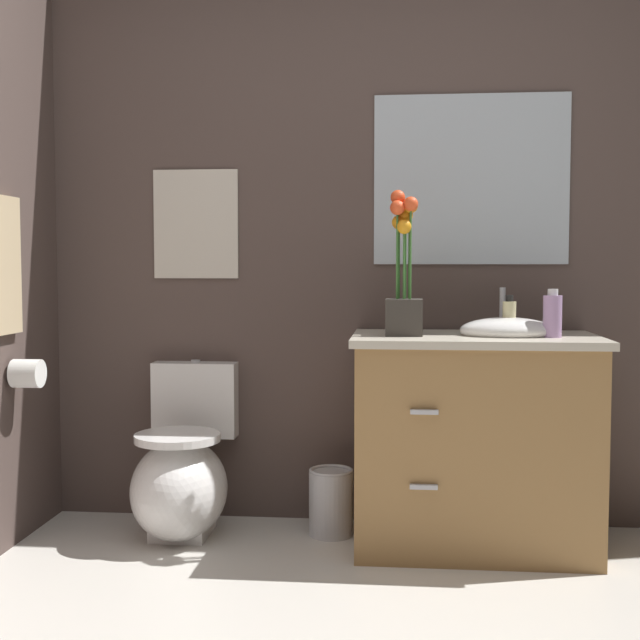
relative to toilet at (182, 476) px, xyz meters
The scene contains 11 objects.
wall_back 1.42m from the toilet, 17.45° to the left, with size 4.27×0.05×2.50m, color #4C3D38.
toilet is the anchor object (origin of this frame).
vanity_cabinet 1.18m from the toilet, ahead, with size 0.94×0.56×1.01m.
flower_vase 1.19m from the toilet, ahead, with size 0.14×0.14×0.55m.
soap_bottle 1.45m from the toilet, ahead, with size 0.05×0.05×0.15m.
lotion_bottle 1.59m from the toilet, ahead, with size 0.07×0.07×0.18m.
trash_bin 0.61m from the toilet, ahead, with size 0.18×0.18×0.27m.
wall_poster 1.06m from the toilet, 90.00° to the left, with size 0.37×0.01×0.46m, color beige.
wall_mirror 1.70m from the toilet, 12.96° to the left, with size 0.80×0.01×0.70m, color #B2BCC6.
hanging_towel 1.08m from the toilet, 155.20° to the right, with size 0.03×0.28×0.52m, color tan.
toilet_paper_roll 0.73m from the toilet, 160.43° to the right, with size 0.11×0.11×0.11m, color white.
Camera 1 is at (0.13, -1.90, 1.10)m, focal length 47.29 mm.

